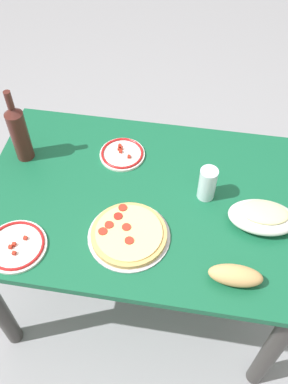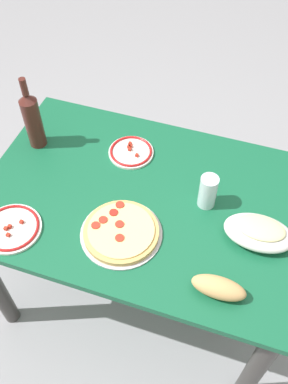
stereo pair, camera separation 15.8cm
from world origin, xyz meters
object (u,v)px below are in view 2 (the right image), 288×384
(water_glass, at_px, (208,192))
(wine_bottle, at_px, (32,119))
(baked_pasta_dish, at_px, (259,232))
(bread_loaf, at_px, (219,288))
(pepperoni_pizza, at_px, (121,232))
(dining_table, at_px, (144,217))
(side_plate_near, at_px, (131,152))
(side_plate_far, at_px, (11,228))

(water_glass, bearing_deg, wine_bottle, -6.75)
(baked_pasta_dish, bearing_deg, bread_loaf, 70.55)
(pepperoni_pizza, xyz_separation_m, water_glass, (-0.25, -0.23, 0.05))
(dining_table, distance_m, wine_bottle, 0.58)
(side_plate_near, bearing_deg, pepperoni_pizza, 104.59)
(pepperoni_pizza, relative_size, bread_loaf, 1.65)
(bread_loaf, bearing_deg, water_glass, -70.71)
(wine_bottle, xyz_separation_m, water_glass, (-0.73, 0.09, -0.06))
(bread_loaf, bearing_deg, side_plate_far, -0.36)
(pepperoni_pizza, xyz_separation_m, wine_bottle, (0.48, -0.31, 0.12))
(baked_pasta_dish, height_order, side_plate_near, baked_pasta_dish)
(dining_table, bearing_deg, side_plate_far, 35.91)
(wine_bottle, xyz_separation_m, bread_loaf, (-0.85, 0.42, -0.10))
(side_plate_far, bearing_deg, pepperoni_pizza, -164.22)
(wine_bottle, height_order, water_glass, wine_bottle)
(baked_pasta_dish, relative_size, side_plate_far, 1.13)
(side_plate_near, bearing_deg, baked_pasta_dish, 155.90)
(baked_pasta_dish, relative_size, side_plate_near, 1.32)
(dining_table, xyz_separation_m, pepperoni_pizza, (0.02, 0.18, 0.14))
(dining_table, bearing_deg, baked_pasta_dish, 173.56)
(side_plate_far, relative_size, bread_loaf, 1.22)
(side_plate_near, bearing_deg, bread_loaf, 133.57)
(wine_bottle, distance_m, water_glass, 0.74)
(baked_pasta_dish, bearing_deg, water_glass, -24.70)
(wine_bottle, height_order, bread_loaf, wine_bottle)
(wine_bottle, bearing_deg, pepperoni_pizza, 147.03)
(pepperoni_pizza, relative_size, baked_pasta_dish, 1.20)
(bread_loaf, bearing_deg, baked_pasta_dish, -109.45)
(dining_table, distance_m, baked_pasta_dish, 0.46)
(dining_table, bearing_deg, wine_bottle, -14.59)
(dining_table, bearing_deg, side_plate_near, -58.37)
(pepperoni_pizza, distance_m, side_plate_near, 0.39)
(baked_pasta_dish, height_order, water_glass, water_glass)
(water_glass, xyz_separation_m, side_plate_far, (0.62, 0.33, -0.06))
(wine_bottle, relative_size, water_glass, 2.33)
(dining_table, relative_size, bread_loaf, 7.00)
(side_plate_near, height_order, bread_loaf, bread_loaf)
(water_glass, height_order, bread_loaf, water_glass)
(pepperoni_pizza, xyz_separation_m, bread_loaf, (-0.37, 0.11, 0.02))
(dining_table, distance_m, side_plate_near, 0.27)
(side_plate_near, bearing_deg, water_glass, 156.26)
(wine_bottle, bearing_deg, water_glass, 173.25)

